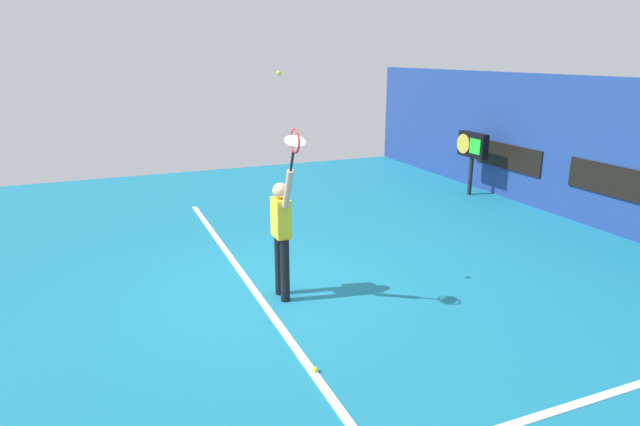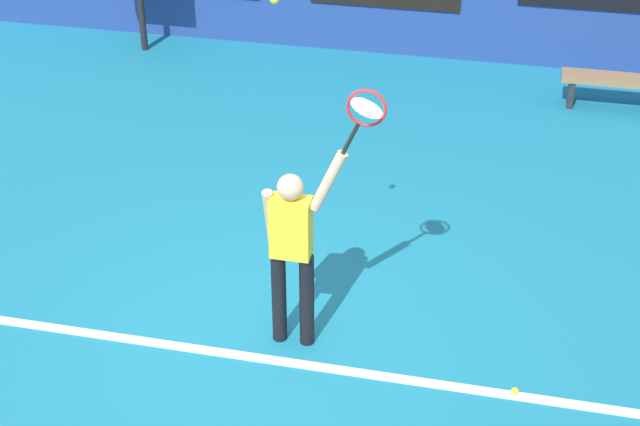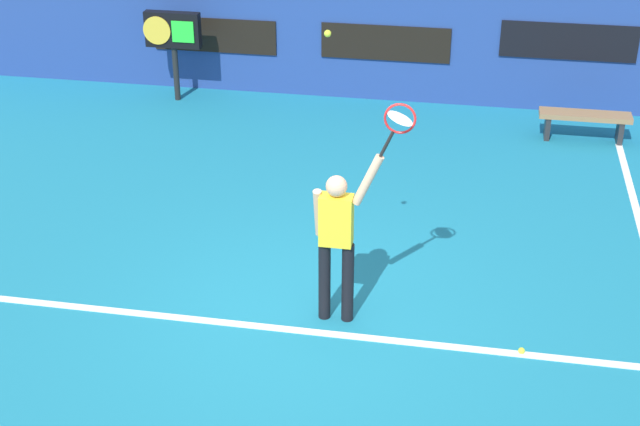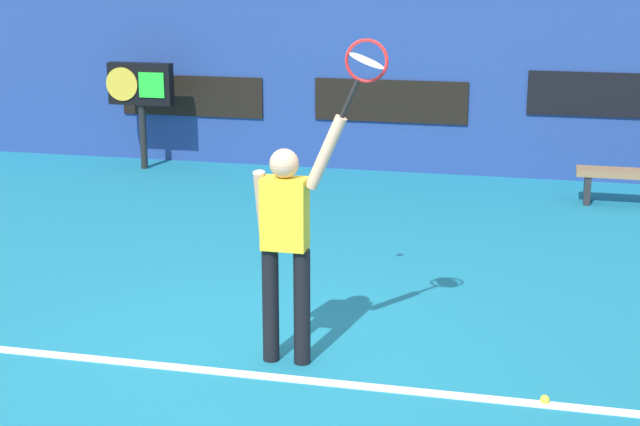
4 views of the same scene
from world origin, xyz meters
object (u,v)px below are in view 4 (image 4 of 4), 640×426
(scoreboard_clock, at_px, (140,88))
(court_bench, at_px, (634,179))
(spare_ball, at_px, (545,400))
(tennis_player, at_px, (286,237))
(tennis_racket, at_px, (365,65))

(scoreboard_clock, xyz_separation_m, court_bench, (6.83, -0.59, -0.85))
(court_bench, relative_size, spare_ball, 20.59)
(tennis_player, height_order, tennis_racket, tennis_racket)
(tennis_player, relative_size, scoreboard_clock, 1.27)
(tennis_racket, bearing_deg, tennis_player, 179.59)
(tennis_player, height_order, spare_ball, tennis_player)
(spare_ball, bearing_deg, scoreboard_clock, 131.84)
(tennis_player, xyz_separation_m, spare_ball, (1.97, -0.30, -0.98))
(court_bench, bearing_deg, tennis_player, -117.74)
(court_bench, bearing_deg, spare_ball, -99.50)
(scoreboard_clock, bearing_deg, tennis_racket, -54.39)
(scoreboard_clock, xyz_separation_m, spare_ball, (5.84, -6.52, -1.15))
(tennis_racket, height_order, court_bench, tennis_racket)
(tennis_racket, xyz_separation_m, scoreboard_clock, (-4.46, 6.22, -1.13))
(tennis_player, distance_m, court_bench, 6.39)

